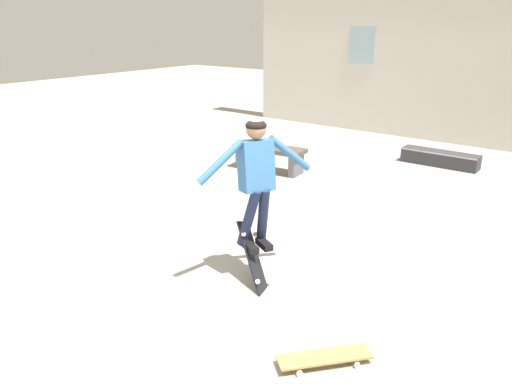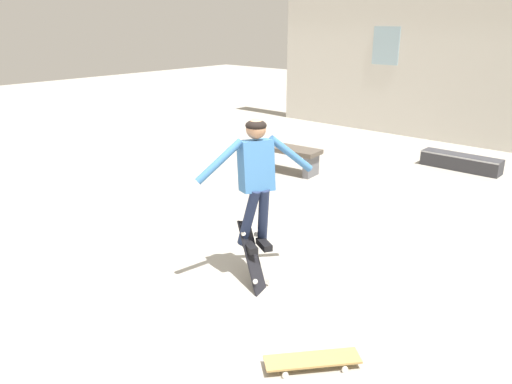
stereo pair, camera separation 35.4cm
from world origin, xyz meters
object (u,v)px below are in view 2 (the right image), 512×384
Objects in this scene: park_bench at (285,154)px; skateboard_flipping at (253,258)px; skateboard_resting at (312,360)px; skater at (256,173)px; skate_ledge at (461,162)px.

skateboard_flipping reaches higher than park_bench.
park_bench is at bearing 81.20° from skateboard_resting.
skater reaches higher than skateboard_resting.
skateboard_flipping is (2.40, -3.59, -0.06)m from park_bench.
skater is at bearing 137.67° from skateboard_flipping.
skate_ledge is 1.98× the size of skateboard_resting.
skate_ledge is at bearing 50.92° from skateboard_resting.
skateboard_resting is at bearing -4.55° from skater.
skateboard_flipping is at bearing -90.77° from skate_ledge.
skater is at bearing 99.00° from skateboard_resting.
skate_ledge is 6.81m from skateboard_resting.
skateboard_resting is (1.24, -6.70, -0.08)m from skate_ledge.
skate_ledge is 1.98× the size of skateboard_flipping.
skater reaches higher than park_bench.
skateboard_resting is at bearing -2.30° from skateboard_flipping.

